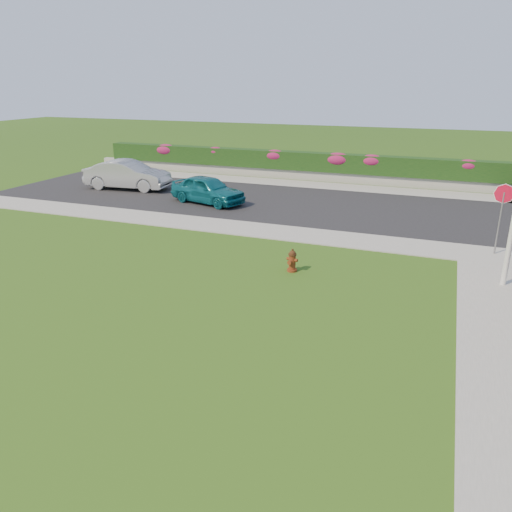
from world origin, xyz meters
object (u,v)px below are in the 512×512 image
at_px(fire_hydrant, 292,261).
at_px(sedan_teal, 208,190).
at_px(sedan_silver, 128,175).
at_px(stop_sign, 503,202).

height_order(fire_hydrant, sedan_teal, sedan_teal).
relative_size(sedan_teal, sedan_silver, 0.83).
bearing_deg(sedan_silver, stop_sign, -110.17).
bearing_deg(stop_sign, sedan_silver, -172.26).
bearing_deg(stop_sign, sedan_teal, -172.23).
height_order(sedan_silver, stop_sign, stop_sign).
xyz_separation_m(sedan_silver, stop_sign, (18.81, -4.82, 1.07)).
bearing_deg(fire_hydrant, stop_sign, 47.22).
xyz_separation_m(sedan_teal, sedan_silver, (-5.77, 1.49, 0.12)).
distance_m(fire_hydrant, sedan_silver, 15.45).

